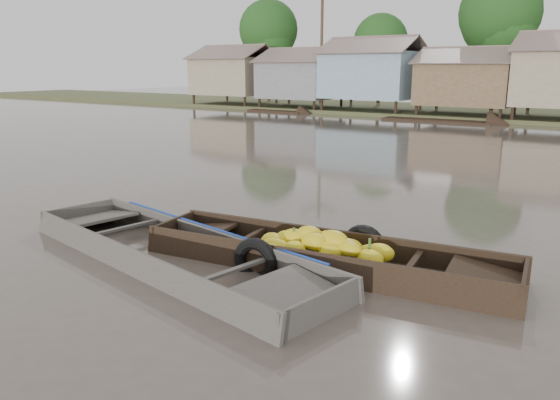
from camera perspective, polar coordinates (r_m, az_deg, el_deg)
The scene contains 3 objects.
ground at distance 10.05m, azimuth -6.86°, elevation -5.44°, with size 120.00×120.00×0.00m, color #4F463D.
banana_boat at distance 9.30m, azimuth 4.18°, elevation -5.70°, with size 6.48×2.33×0.87m.
viewer_boat at distance 9.70m, azimuth -11.01°, elevation -6.03°, with size 7.08×2.97×0.55m.
Camera 1 is at (6.26, -7.15, 3.29)m, focal length 35.00 mm.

